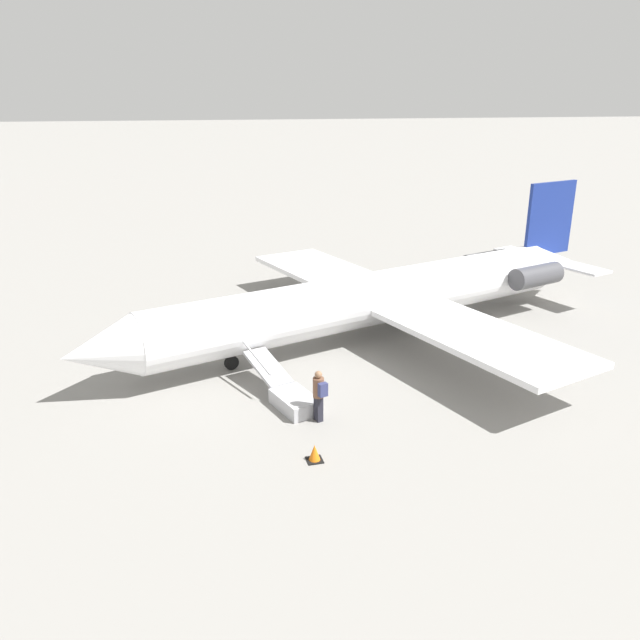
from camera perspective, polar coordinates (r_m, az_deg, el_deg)
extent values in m
plane|color=gray|center=(27.23, 4.60, -1.59)|extent=(600.00, 600.00, 0.00)
cylinder|color=white|center=(26.65, 4.70, 1.95)|extent=(19.93, 7.80, 2.27)
cone|color=white|center=(22.29, -19.56, -2.76)|extent=(3.02, 2.84, 2.23)
cone|color=white|center=(34.51, 20.44, 4.86)|extent=(3.46, 2.96, 2.23)
cube|color=navy|center=(33.57, 20.29, 8.68)|extent=(3.11, 1.06, 3.64)
cube|color=white|center=(34.25, 20.20, 5.18)|extent=(3.09, 6.49, 0.11)
cube|color=white|center=(23.54, 14.37, -1.48)|extent=(5.85, 9.12, 0.23)
cube|color=white|center=(31.50, 0.44, 4.46)|extent=(5.85, 9.12, 0.23)
cylinder|color=#4C4C51|center=(31.14, 19.15, 3.84)|extent=(2.90, 1.74, 1.02)
cylinder|color=#4C4C51|center=(33.17, 14.95, 5.18)|extent=(2.90, 1.74, 1.02)
cylinder|color=black|center=(24.12, -8.09, -3.88)|extent=(0.58, 0.29, 0.56)
cylinder|color=#4C4C51|center=(23.97, -8.13, -3.07)|extent=(0.10, 0.10, 0.18)
cylinder|color=black|center=(27.57, 9.25, -0.89)|extent=(0.58, 0.29, 0.56)
cylinder|color=#4C4C51|center=(27.44, 9.29, -0.17)|extent=(0.10, 0.10, 0.18)
cylinder|color=black|center=(29.05, 6.65, 0.31)|extent=(0.58, 0.29, 0.56)
cylinder|color=#4C4C51|center=(28.93, 6.67, 1.00)|extent=(0.10, 0.10, 0.18)
cube|color=#B2B2B7|center=(20.99, -2.27, -7.50)|extent=(1.56, 2.04, 0.50)
cube|color=#B2B2B7|center=(22.38, -4.80, -4.33)|extent=(1.49, 2.39, 0.64)
cube|color=#B2B2B7|center=(22.00, -5.89, -3.38)|extent=(0.68, 2.14, 0.58)
cube|color=#23232D|center=(20.18, -0.14, -8.11)|extent=(0.27, 0.32, 0.85)
cylinder|color=brown|center=(19.84, -0.14, -6.19)|extent=(0.36, 0.36, 0.65)
sphere|color=#936B4C|center=(19.65, -0.15, -5.02)|extent=(0.24, 0.24, 0.24)
cube|color=navy|center=(19.62, 0.27, -6.39)|extent=(0.32, 0.25, 0.44)
cube|color=black|center=(18.34, -0.50, -12.68)|extent=(0.46, 0.46, 0.03)
cone|color=orange|center=(18.21, -0.50, -12.05)|extent=(0.35, 0.35, 0.50)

